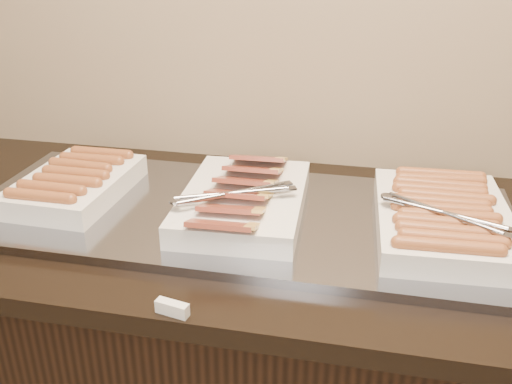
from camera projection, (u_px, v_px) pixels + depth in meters
counter at (251, 375)px, 1.45m from camera, size 2.06×0.76×0.90m
warming_tray at (238, 215)px, 1.27m from camera, size 1.20×0.50×0.02m
dish_left at (75, 183)px, 1.33m from camera, size 0.22×0.33×0.07m
dish_center at (243, 199)px, 1.25m from camera, size 0.28×0.41×0.09m
dish_right at (443, 217)px, 1.16m from camera, size 0.28×0.41×0.08m
label_holder at (172, 308)px, 0.95m from camera, size 0.06×0.03×0.02m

